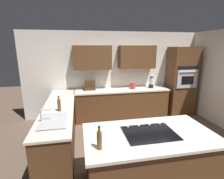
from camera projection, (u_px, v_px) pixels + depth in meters
name	position (u px, v px, depth m)	size (l,w,h in m)	color
ground_plane	(145.00, 147.00, 3.78)	(14.00, 14.00, 0.00)	brown
wall_back	(120.00, 70.00, 5.37)	(6.00, 0.44, 2.60)	white
lower_cabinets_back	(122.00, 104.00, 5.30)	(2.80, 0.60, 0.86)	brown
countertop_back	(122.00, 90.00, 5.19)	(2.84, 0.64, 0.04)	silver
lower_cabinets_side	(60.00, 126.00, 3.86)	(0.60, 2.90, 0.86)	brown
countertop_side	(59.00, 107.00, 3.75)	(0.64, 2.94, 0.04)	silver
island_base	(148.00, 161.00, 2.67)	(1.86, 1.00, 0.86)	brown
island_top	(149.00, 135.00, 2.56)	(1.94, 1.08, 0.04)	silver
wall_oven	(181.00, 81.00, 5.50)	(0.80, 0.66, 2.15)	brown
sink_unit	(53.00, 120.00, 2.97)	(0.46, 0.70, 0.23)	#515456
cooktop	(149.00, 133.00, 2.56)	(0.76, 0.56, 0.03)	black
blender	(151.00, 83.00, 5.35)	(0.15, 0.15, 0.35)	black
spice_rack	(90.00, 85.00, 5.04)	(0.31, 0.11, 0.30)	#472B19
kettle	(133.00, 86.00, 5.25)	(0.16, 0.16, 0.18)	red
dish_soap_bottle	(59.00, 105.00, 3.41)	(0.07, 0.07, 0.32)	brown
oil_bottle	(99.00, 140.00, 2.14)	(0.06, 0.06, 0.31)	brown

